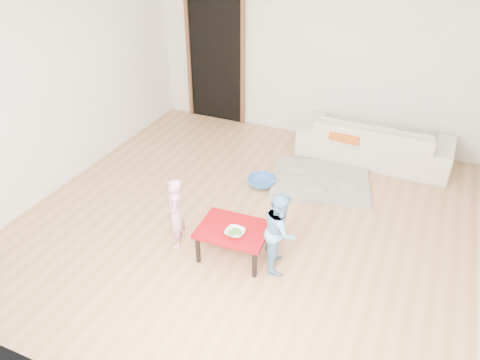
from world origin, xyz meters
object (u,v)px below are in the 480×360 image
Objects in this scene: red_table at (234,242)px; bowl at (235,232)px; child_blue at (280,231)px; sofa at (375,140)px; child_pink at (175,213)px; basin at (261,182)px.

bowl is at bearing -56.68° from red_table.
child_blue is at bearing 19.25° from bowl.
sofa is 2.41× the size of child_blue.
child_blue is at bearing 65.75° from child_pink.
red_table is at bearing 71.71° from sofa.
child_blue is at bearing 81.00° from sofa.
child_blue reaches higher than bowl.
sofa is 2.93m from bowl.
bowl is (-0.90, -2.79, 0.08)m from sofa.
red_table is 1.94× the size of basin.
sofa reaches higher than basin.
sofa is 3.20m from child_pink.
child_pink is at bearing 79.61° from child_blue.
red_table is at bearing 123.32° from bowl.
basin is (-0.30, 1.49, -0.32)m from bowl.
basin is (-0.24, 1.40, -0.12)m from red_table.
child_blue is at bearing -61.74° from basin.
basin is at bearing 11.31° from child_blue.
sofa is 10.69× the size of bowl.
child_pink is at bearing 61.13° from sofa.
basin is at bearing 99.72° from red_table.
sofa is 2.90× the size of red_table.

